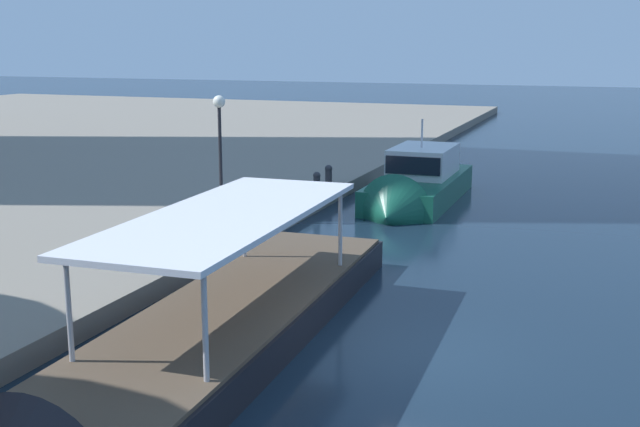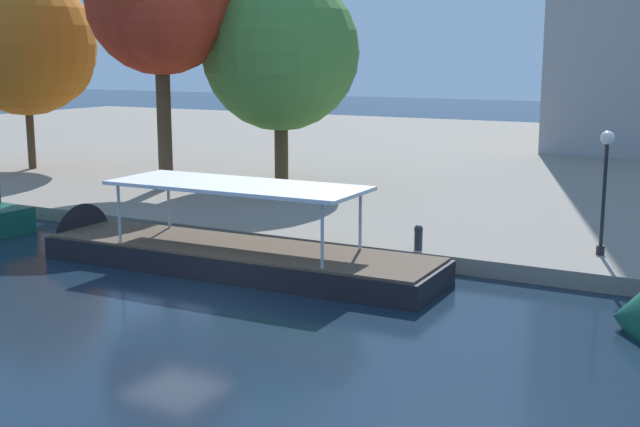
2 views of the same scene
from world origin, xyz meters
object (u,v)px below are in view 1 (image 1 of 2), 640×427
(mooring_bollard_1, at_px, (329,173))
(lamp_post, at_px, (220,135))
(tour_boat_1, at_px, (203,348))
(mooring_bollard_2, at_px, (202,234))
(mooring_bollard_0, at_px, (317,181))
(motor_yacht_2, at_px, (415,189))

(mooring_bollard_1, relative_size, lamp_post, 0.19)
(tour_boat_1, height_order, mooring_bollard_2, tour_boat_1)
(tour_boat_1, bearing_deg, mooring_bollard_0, -169.23)
(tour_boat_1, height_order, motor_yacht_2, motor_yacht_2)
(mooring_bollard_0, relative_size, lamp_post, 0.20)
(motor_yacht_2, xyz_separation_m, mooring_bollard_0, (-1.66, 3.60, 0.38))
(tour_boat_1, height_order, mooring_bollard_1, tour_boat_1)
(lamp_post, bearing_deg, mooring_bollard_2, -158.03)
(tour_boat_1, distance_m, mooring_bollard_2, 7.10)
(tour_boat_1, relative_size, mooring_bollard_0, 18.42)
(tour_boat_1, relative_size, motor_yacht_2, 1.63)
(mooring_bollard_1, xyz_separation_m, lamp_post, (-6.33, 1.79, 2.23))
(motor_yacht_2, height_order, lamp_post, lamp_post)
(motor_yacht_2, xyz_separation_m, mooring_bollard_1, (0.56, 3.91, 0.35))
(mooring_bollard_1, height_order, mooring_bollard_2, mooring_bollard_2)
(mooring_bollard_0, bearing_deg, mooring_bollard_2, -179.46)
(mooring_bollard_1, relative_size, mooring_bollard_2, 0.89)
(mooring_bollard_0, bearing_deg, motor_yacht_2, -65.31)
(motor_yacht_2, distance_m, mooring_bollard_2, 11.73)
(mooring_bollard_2, relative_size, lamp_post, 0.21)
(tour_boat_1, bearing_deg, mooring_bollard_2, -153.01)
(tour_boat_1, relative_size, mooring_bollard_1, 19.82)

